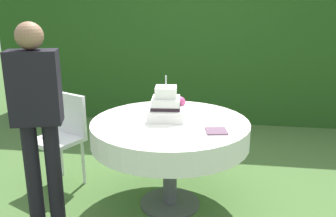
% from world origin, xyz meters
% --- Properties ---
extents(ground_plane, '(20.00, 20.00, 0.00)m').
position_xyz_m(ground_plane, '(0.00, 0.00, 0.00)').
color(ground_plane, '#476B33').
extents(foliage_hedge, '(5.91, 0.42, 2.24)m').
position_xyz_m(foliage_hedge, '(0.00, 2.54, 1.12)').
color(foliage_hedge, '#234C19').
rests_on(foliage_hedge, ground_plane).
extents(cake_table, '(1.32, 1.32, 0.78)m').
position_xyz_m(cake_table, '(0.00, 0.00, 0.67)').
color(cake_table, '#4C4C51').
rests_on(cake_table, ground_plane).
extents(wedding_cake, '(0.33, 0.34, 0.37)m').
position_xyz_m(wedding_cake, '(-0.04, 0.07, 0.88)').
color(wedding_cake, white).
rests_on(wedding_cake, cake_table).
extents(serving_plate_near, '(0.11, 0.11, 0.01)m').
position_xyz_m(serving_plate_near, '(-0.35, 0.01, 0.78)').
color(serving_plate_near, white).
rests_on(serving_plate_near, cake_table).
extents(serving_plate_far, '(0.11, 0.11, 0.01)m').
position_xyz_m(serving_plate_far, '(-0.32, 0.17, 0.78)').
color(serving_plate_far, white).
rests_on(serving_plate_far, cake_table).
extents(napkin_stack, '(0.18, 0.18, 0.01)m').
position_xyz_m(napkin_stack, '(0.39, -0.20, 0.78)').
color(napkin_stack, '#6B4C60').
rests_on(napkin_stack, cake_table).
extents(garden_chair, '(0.53, 0.53, 0.89)m').
position_xyz_m(garden_chair, '(-1.07, 0.26, 0.54)').
color(garden_chair, white).
rests_on(garden_chair, ground_plane).
extents(standing_person, '(0.40, 0.29, 1.60)m').
position_xyz_m(standing_person, '(-0.95, -0.42, 0.93)').
color(standing_person, black).
rests_on(standing_person, ground_plane).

